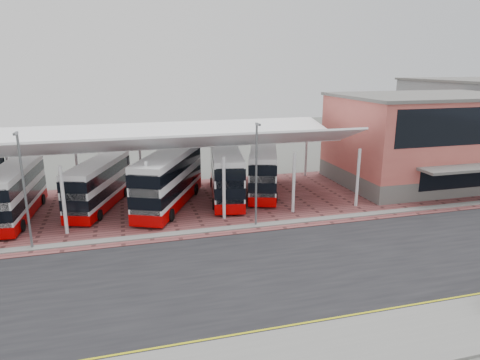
{
  "coord_description": "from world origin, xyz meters",
  "views": [
    {
      "loc": [
        -7.5,
        -23.46,
        12.2
      ],
      "look_at": [
        1.36,
        8.59,
        3.18
      ],
      "focal_mm": 32.0,
      "sensor_mm": 36.0,
      "label": 1
    }
  ],
  "objects_px": {
    "bus_3": "(169,180)",
    "bus_4": "(226,174)",
    "terminal": "(426,139)",
    "bus_5": "(263,170)",
    "bus_1": "(15,193)",
    "bus_2": "(99,185)"
  },
  "relations": [
    {
      "from": "bus_3",
      "to": "bus_4",
      "type": "xyz_separation_m",
      "value": [
        5.4,
        1.2,
        -0.1
      ]
    },
    {
      "from": "terminal",
      "to": "bus_3",
      "type": "height_order",
      "value": "terminal"
    },
    {
      "from": "terminal",
      "to": "bus_3",
      "type": "relative_size",
      "value": 1.58
    },
    {
      "from": "bus_5",
      "to": "bus_1",
      "type": "bearing_deg",
      "value": -156.39
    },
    {
      "from": "bus_1",
      "to": "bus_4",
      "type": "distance_m",
      "value": 17.75
    },
    {
      "from": "terminal",
      "to": "bus_3",
      "type": "xyz_separation_m",
      "value": [
        -26.89,
        -1.07,
        -2.23
      ]
    },
    {
      "from": "bus_2",
      "to": "bus_4",
      "type": "distance_m",
      "value": 11.31
    },
    {
      "from": "terminal",
      "to": "bus_2",
      "type": "bearing_deg",
      "value": 179.75
    },
    {
      "from": "bus_1",
      "to": "bus_5",
      "type": "height_order",
      "value": "bus_5"
    },
    {
      "from": "bus_2",
      "to": "bus_1",
      "type": "bearing_deg",
      "value": -152.18
    },
    {
      "from": "terminal",
      "to": "bus_4",
      "type": "bearing_deg",
      "value": 179.65
    },
    {
      "from": "bus_3",
      "to": "bus_4",
      "type": "bearing_deg",
      "value": 37.49
    },
    {
      "from": "bus_1",
      "to": "bus_2",
      "type": "relative_size",
      "value": 1.03
    },
    {
      "from": "bus_2",
      "to": "bus_3",
      "type": "height_order",
      "value": "bus_3"
    },
    {
      "from": "bus_1",
      "to": "bus_4",
      "type": "bearing_deg",
      "value": 6.7
    },
    {
      "from": "bus_4",
      "to": "bus_1",
      "type": "bearing_deg",
      "value": -166.9
    },
    {
      "from": "bus_1",
      "to": "bus_3",
      "type": "distance_m",
      "value": 12.32
    },
    {
      "from": "terminal",
      "to": "bus_3",
      "type": "bearing_deg",
      "value": -177.73
    },
    {
      "from": "bus_2",
      "to": "bus_5",
      "type": "bearing_deg",
      "value": 22.3
    },
    {
      "from": "bus_4",
      "to": "bus_3",
      "type": "bearing_deg",
      "value": -157.44
    },
    {
      "from": "bus_3",
      "to": "terminal",
      "type": "bearing_deg",
      "value": 27.26
    },
    {
      "from": "bus_1",
      "to": "bus_5",
      "type": "distance_m",
      "value": 21.7
    }
  ]
}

